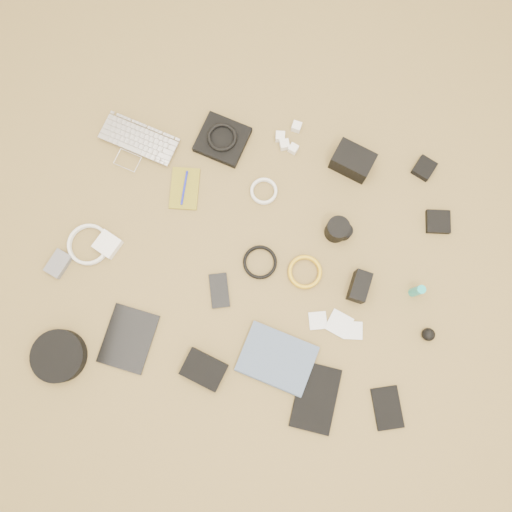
% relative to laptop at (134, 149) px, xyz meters
% --- Properties ---
extents(room_shell, '(4.04, 4.04, 2.58)m').
position_rel_laptop_xyz_m(room_shell, '(0.47, -0.34, 1.24)').
color(room_shell, olive).
rests_on(room_shell, ground).
extents(laptop, '(0.33, 0.26, 0.02)m').
position_rel_laptop_xyz_m(laptop, '(0.00, 0.00, 0.00)').
color(laptop, silver).
rests_on(laptop, ground).
extents(headphone_pouch, '(0.21, 0.20, 0.03)m').
position_rel_laptop_xyz_m(headphone_pouch, '(0.32, 0.09, 0.00)').
color(headphone_pouch, black).
rests_on(headphone_pouch, ground).
extents(headphones, '(0.14, 0.14, 0.01)m').
position_rel_laptop_xyz_m(headphones, '(0.32, 0.09, 0.03)').
color(headphones, black).
rests_on(headphones, headphone_pouch).
extents(charger_a, '(0.04, 0.04, 0.03)m').
position_rel_laptop_xyz_m(charger_a, '(0.55, 0.11, 0.00)').
color(charger_a, white).
rests_on(charger_a, ground).
extents(charger_b, '(0.04, 0.04, 0.03)m').
position_rel_laptop_xyz_m(charger_b, '(0.58, 0.19, 0.00)').
color(charger_b, white).
rests_on(charger_b, ground).
extents(charger_c, '(0.04, 0.04, 0.03)m').
position_rel_laptop_xyz_m(charger_c, '(0.58, 0.10, 0.00)').
color(charger_c, white).
rests_on(charger_c, ground).
extents(charger_d, '(0.04, 0.04, 0.03)m').
position_rel_laptop_xyz_m(charger_d, '(0.53, 0.14, 0.00)').
color(charger_d, white).
rests_on(charger_d, ground).
extents(dslr_camera, '(0.17, 0.14, 0.08)m').
position_rel_laptop_xyz_m(dslr_camera, '(0.80, 0.08, 0.03)').
color(dslr_camera, black).
rests_on(dslr_camera, ground).
extents(lens_pouch, '(0.09, 0.10, 0.03)m').
position_rel_laptop_xyz_m(lens_pouch, '(1.07, 0.11, 0.00)').
color(lens_pouch, black).
rests_on(lens_pouch, ground).
extents(notebook_olive, '(0.12, 0.17, 0.01)m').
position_rel_laptop_xyz_m(notebook_olive, '(0.21, -0.12, -0.01)').
color(notebook_olive, olive).
rests_on(notebook_olive, ground).
extents(pen_blue, '(0.01, 0.13, 0.01)m').
position_rel_laptop_xyz_m(pen_blue, '(0.21, -0.12, 0.00)').
color(pen_blue, '#161BB4').
rests_on(pen_blue, notebook_olive).
extents(cable_white_a, '(0.12, 0.12, 0.01)m').
position_rel_laptop_xyz_m(cable_white_a, '(0.50, -0.08, -0.01)').
color(cable_white_a, white).
rests_on(cable_white_a, ground).
extents(lens_a, '(0.08, 0.08, 0.09)m').
position_rel_laptop_xyz_m(lens_a, '(0.78, -0.18, 0.03)').
color(lens_a, black).
rests_on(lens_a, ground).
extents(lens_b, '(0.07, 0.07, 0.05)m').
position_rel_laptop_xyz_m(lens_b, '(0.81, -0.18, 0.01)').
color(lens_b, black).
rests_on(lens_b, ground).
extents(card_reader, '(0.10, 0.10, 0.02)m').
position_rel_laptop_xyz_m(card_reader, '(1.14, -0.08, -0.00)').
color(card_reader, black).
rests_on(card_reader, ground).
extents(power_brick, '(0.10, 0.10, 0.03)m').
position_rel_laptop_xyz_m(power_brick, '(-0.01, -0.37, 0.01)').
color(power_brick, white).
rests_on(power_brick, ground).
extents(cable_white_b, '(0.19, 0.19, 0.01)m').
position_rel_laptop_xyz_m(cable_white_b, '(-0.08, -0.38, -0.00)').
color(cable_white_b, white).
rests_on(cable_white_b, ground).
extents(cable_black, '(0.14, 0.14, 0.01)m').
position_rel_laptop_xyz_m(cable_black, '(0.53, -0.34, -0.01)').
color(cable_black, black).
rests_on(cable_black, ground).
extents(cable_yellow, '(0.15, 0.15, 0.01)m').
position_rel_laptop_xyz_m(cable_yellow, '(0.70, -0.35, -0.00)').
color(cable_yellow, gold).
rests_on(cable_yellow, ground).
extents(flash, '(0.07, 0.11, 0.08)m').
position_rel_laptop_xyz_m(flash, '(0.89, -0.37, 0.03)').
color(flash, black).
rests_on(flash, ground).
extents(lens_cleaner, '(0.03, 0.03, 0.10)m').
position_rel_laptop_xyz_m(lens_cleaner, '(1.09, -0.35, 0.04)').
color(lens_cleaner, teal).
rests_on(lens_cleaner, ground).
extents(battery_charger, '(0.09, 0.11, 0.03)m').
position_rel_laptop_xyz_m(battery_charger, '(-0.17, -0.47, 0.00)').
color(battery_charger, slate).
rests_on(battery_charger, ground).
extents(tablet, '(0.19, 0.23, 0.01)m').
position_rel_laptop_xyz_m(tablet, '(0.13, -0.68, -0.01)').
color(tablet, black).
rests_on(tablet, ground).
extents(phone, '(0.10, 0.14, 0.01)m').
position_rel_laptop_xyz_m(phone, '(0.41, -0.46, -0.01)').
color(phone, black).
rests_on(phone, ground).
extents(filter_case_left, '(0.08, 0.08, 0.01)m').
position_rel_laptop_xyz_m(filter_case_left, '(0.77, -0.51, -0.01)').
color(filter_case_left, silver).
rests_on(filter_case_left, ground).
extents(filter_case_mid, '(0.10, 0.10, 0.01)m').
position_rel_laptop_xyz_m(filter_case_mid, '(0.85, -0.50, -0.01)').
color(filter_case_mid, silver).
rests_on(filter_case_mid, ground).
extents(filter_case_right, '(0.07, 0.07, 0.01)m').
position_rel_laptop_xyz_m(filter_case_right, '(0.90, -0.52, -0.01)').
color(filter_case_right, silver).
rests_on(filter_case_right, ground).
extents(air_blower, '(0.06, 0.06, 0.05)m').
position_rel_laptop_xyz_m(air_blower, '(1.15, -0.49, 0.01)').
color(air_blower, black).
rests_on(air_blower, ground).
extents(headphone_case, '(0.23, 0.23, 0.05)m').
position_rel_laptop_xyz_m(headphone_case, '(-0.09, -0.78, 0.01)').
color(headphone_case, black).
rests_on(headphone_case, ground).
extents(drive_case, '(0.16, 0.13, 0.04)m').
position_rel_laptop_xyz_m(drive_case, '(0.41, -0.74, 0.01)').
color(drive_case, black).
rests_on(drive_case, ground).
extents(paperback, '(0.28, 0.23, 0.02)m').
position_rel_laptop_xyz_m(paperback, '(0.63, -0.75, 0.00)').
color(paperback, '#435571').
rests_on(paperback, ground).
extents(notebook_black_a, '(0.15, 0.23, 0.02)m').
position_rel_laptop_xyz_m(notebook_black_a, '(0.80, -0.77, -0.00)').
color(notebook_black_a, black).
rests_on(notebook_black_a, ground).
extents(notebook_black_b, '(0.13, 0.16, 0.01)m').
position_rel_laptop_xyz_m(notebook_black_b, '(1.05, -0.76, -0.01)').
color(notebook_black_b, black).
rests_on(notebook_black_b, ground).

